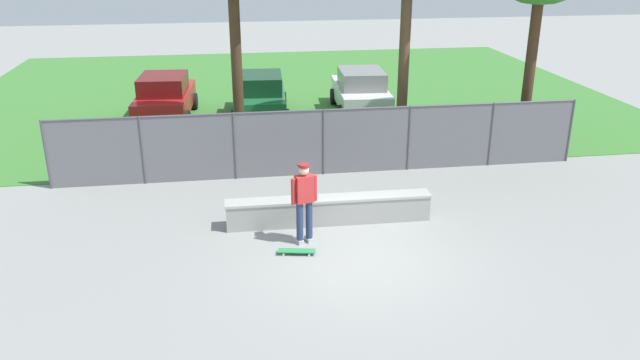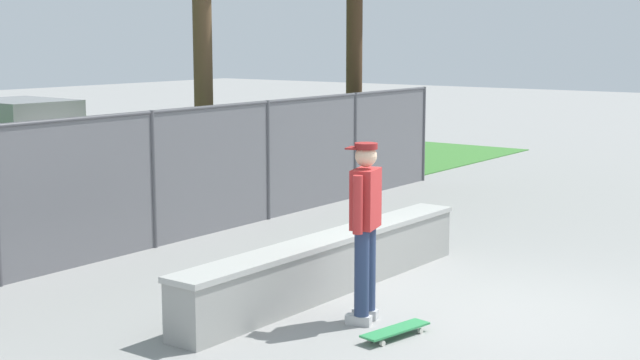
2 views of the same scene
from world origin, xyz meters
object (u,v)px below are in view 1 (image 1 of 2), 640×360
Objects in this scene: skateboard at (297,251)px; car_white at (361,91)px; skateboarder at (304,200)px; car_red at (165,97)px; concrete_ledge at (329,210)px; car_green at (260,96)px.

car_white reaches higher than skateboard.
skateboarder is 0.43× the size of car_white.
skateboard is 11.83m from car_red.
concrete_ledge is at bearing -106.25° from car_white.
skateboarder reaches higher than concrete_ledge.
skateboarder is at bearing -88.17° from car_green.
car_green is at bearing 91.83° from skateboarder.
car_green is at bearing -177.36° from car_white.
concrete_ledge is 10.08m from car_white.
skateboarder is at bearing 65.34° from skateboard.
concrete_ledge is at bearing -65.39° from car_red.
car_red reaches higher than concrete_ledge.
concrete_ledge is 1.12× the size of car_red.
skateboarder is at bearing -126.82° from concrete_ledge.
car_green is at bearing -5.36° from car_red.
car_white reaches higher than concrete_ledge.
concrete_ledge is 9.55m from car_green.
concrete_ledge reaches higher than skateboard.
car_white is at bearing -1.16° from car_red.
concrete_ledge is 1.36m from skateboarder.
car_green is 3.85m from car_white.
car_red is at bearing 107.56° from skateboard.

